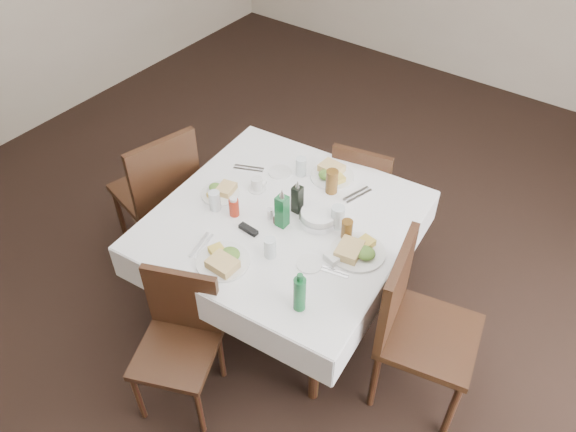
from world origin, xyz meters
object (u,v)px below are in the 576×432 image
object	(u,v)px
chair_west	(160,188)
coffee_mug	(257,184)
bread_basket	(319,217)
oil_cruet_green	(282,210)
chair_east	(414,320)
water_s	(270,248)
chair_north	(363,187)
ketchup_bottle	(234,207)
green_bottle	(300,293)
oil_cruet_dark	(297,198)
chair_south	(180,332)
water_e	(338,217)
water_w	(215,201)
dining_table	(283,227)
water_n	(301,167)

from	to	relation	value
chair_west	coffee_mug	bearing A→B (deg)	17.23
bread_basket	oil_cruet_green	distance (m)	0.23
bread_basket	coffee_mug	world-z (taller)	coffee_mug
chair_east	water_s	size ratio (longest dim) A/B	8.54
chair_north	coffee_mug	bearing A→B (deg)	-117.86
ketchup_bottle	coffee_mug	world-z (taller)	ketchup_bottle
green_bottle	chair_north	bearing A→B (deg)	105.74
oil_cruet_dark	oil_cruet_green	bearing A→B (deg)	-90.45
chair_south	oil_cruet_dark	distance (m)	1.00
water_s	oil_cruet_green	xyz separation A→B (m)	(-0.09, 0.24, 0.05)
chair_north	water_e	size ratio (longest dim) A/B	5.99
water_e	water_w	xyz separation A→B (m)	(-0.67, -0.30, -0.01)
chair_north	chair_south	size ratio (longest dim) A/B	0.99
coffee_mug	oil_cruet_dark	bearing A→B (deg)	-3.44
dining_table	ketchup_bottle	distance (m)	0.32
water_s	water_n	bearing A→B (deg)	111.75
dining_table	chair_east	xyz separation A→B (m)	(0.92, -0.09, -0.09)
water_s	coffee_mug	world-z (taller)	water_s
water_e	water_w	size ratio (longest dim) A/B	1.15
oil_cruet_dark	oil_cruet_green	distance (m)	0.15
water_w	oil_cruet_green	bearing A→B (deg)	16.87
water_s	oil_cruet_dark	bearing A→B (deg)	103.43
water_w	coffee_mug	bearing A→B (deg)	72.77
chair_east	water_n	xyz separation A→B (m)	(-1.07, 0.48, 0.23)
coffee_mug	bread_basket	bearing A→B (deg)	-2.74
chair_south	oil_cruet_green	size ratio (longest dim) A/B	3.29
oil_cruet_dark	coffee_mug	world-z (taller)	oil_cruet_dark
chair_east	water_w	world-z (taller)	chair_east
chair_east	water_n	bearing A→B (deg)	155.63
dining_table	chair_east	size ratio (longest dim) A/B	1.48
chair_east	oil_cruet_dark	distance (m)	0.94
chair_north	water_s	distance (m)	1.16
water_e	oil_cruet_dark	size ratio (longest dim) A/B	0.63
chair_east	oil_cruet_green	distance (m)	0.93
dining_table	chair_south	distance (m)	0.85
chair_north	green_bottle	xyz separation A→B (m)	(0.37, -1.30, 0.38)
water_w	green_bottle	size ratio (longest dim) A/B	0.52
chair_west	water_e	bearing A→B (deg)	9.83
ketchup_bottle	water_s	bearing A→B (deg)	-20.75
chair_east	green_bottle	world-z (taller)	chair_east
chair_west	water_w	size ratio (longest dim) A/B	8.20
chair_north	oil_cruet_dark	xyz separation A→B (m)	(-0.06, -0.72, 0.37)
bread_basket	coffee_mug	xyz separation A→B (m)	(-0.47, 0.02, 0.00)
water_s	water_e	distance (m)	0.44
water_s	oil_cruet_dark	size ratio (longest dim) A/B	0.53
water_s	coffee_mug	size ratio (longest dim) A/B	1.09
ketchup_bottle	green_bottle	size ratio (longest dim) A/B	0.53
bread_basket	oil_cruet_dark	size ratio (longest dim) A/B	1.02
water_n	ketchup_bottle	xyz separation A→B (m)	(-0.10, -0.54, -0.00)
oil_cruet_dark	water_s	bearing A→B (deg)	-76.57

